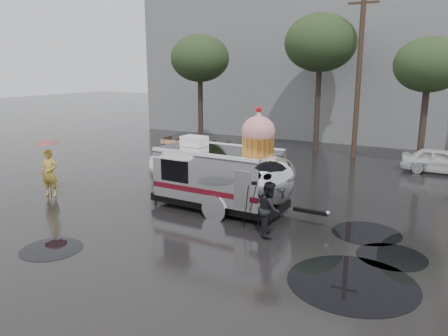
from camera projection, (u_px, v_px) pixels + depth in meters
The scene contains 14 objects.
ground at pixel (180, 227), 13.91m from camera, with size 120.00×120.00×0.00m, color black.
puddles at pixel (288, 240), 12.83m from camera, with size 10.27×8.44×0.01m.
grey_building at pixel (303, 48), 34.93m from camera, with size 22.00×12.00×13.00m, color slate.
utility_pole at pixel (359, 74), 23.78m from camera, with size 1.60×0.28×9.00m.
tree_left at pixel (200, 59), 27.06m from camera, with size 3.64×3.64×6.95m.
tree_mid at pixel (320, 43), 25.39m from camera, with size 4.20×4.20×8.03m.
tree_right at pixel (429, 66), 21.22m from camera, with size 3.36×3.36×6.42m.
barricade_row at pixel (195, 147), 24.91m from camera, with size 4.30×0.80×1.00m.
airstream_trailer at pixel (221, 173), 15.41m from camera, with size 7.07×2.77×3.80m.
person_left at pixel (50, 173), 17.15m from camera, with size 0.66×0.44×1.85m, color gold.
umbrella_pink at pixel (47, 148), 16.92m from camera, with size 1.13×1.13×2.32m.
person_right at pixel (270, 209), 13.06m from camera, with size 0.81×0.45×1.68m, color black.
umbrella_black at pixel (270, 173), 12.81m from camera, with size 1.15×1.15×2.34m.
tripod at pixel (254, 200), 13.68m from camera, with size 0.59×0.62×1.53m.
Camera 1 is at (7.40, -10.94, 4.97)m, focal length 35.00 mm.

